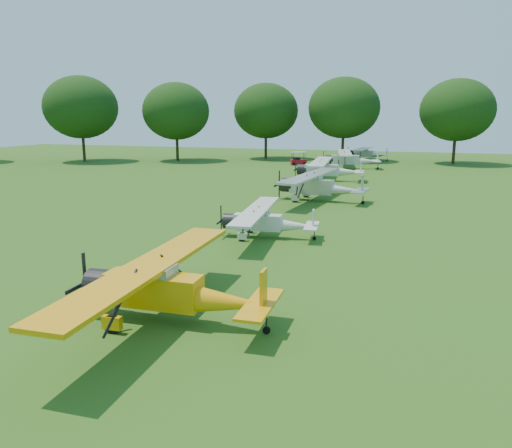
# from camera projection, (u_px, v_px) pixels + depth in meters

# --- Properties ---
(ground) EXTENTS (160.00, 160.00, 0.00)m
(ground) POSITION_uv_depth(u_px,v_px,m) (219.00, 255.00, 25.77)
(ground) COLOR #2B5314
(ground) RESTS_ON ground
(tree_belt) EXTENTS (137.36, 130.27, 14.52)m
(tree_belt) POSITION_uv_depth(u_px,v_px,m) (289.00, 94.00, 23.13)
(tree_belt) COLOR #302312
(tree_belt) RESTS_ON ground
(aircraft_2) EXTENTS (7.16, 11.38, 2.24)m
(aircraft_2) POSITION_uv_depth(u_px,v_px,m) (167.00, 286.00, 17.10)
(aircraft_2) COLOR #EE9D0A
(aircraft_2) RESTS_ON ground
(aircraft_3) EXTENTS (5.88, 9.35, 1.83)m
(aircraft_3) POSITION_uv_depth(u_px,v_px,m) (265.00, 220.00, 29.07)
(aircraft_3) COLOR silver
(aircraft_3) RESTS_ON ground
(aircraft_4) EXTENTS (7.69, 12.23, 2.40)m
(aircraft_4) POSITION_uv_depth(u_px,v_px,m) (318.00, 184.00, 41.52)
(aircraft_4) COLOR #BAB9BE
(aircraft_4) RESTS_ON ground
(aircraft_5) EXTENTS (7.59, 12.08, 2.37)m
(aircraft_5) POSITION_uv_depth(u_px,v_px,m) (327.00, 168.00, 54.32)
(aircraft_5) COLOR silver
(aircraft_5) RESTS_ON ground
(aircraft_6) EXTENTS (7.68, 12.15, 2.39)m
(aircraft_6) POSITION_uv_depth(u_px,v_px,m) (350.00, 158.00, 66.76)
(aircraft_6) COLOR silver
(aircraft_6) RESTS_ON ground
(aircraft_7) EXTENTS (6.60, 10.52, 2.07)m
(aircraft_7) POSITION_uv_depth(u_px,v_px,m) (367.00, 153.00, 79.40)
(aircraft_7) COLOR #BAB9BE
(aircraft_7) RESTS_ON ground
(golf_cart) EXTENTS (2.50, 2.07, 1.86)m
(golf_cart) POSITION_uv_depth(u_px,v_px,m) (298.00, 161.00, 71.95)
(golf_cart) COLOR #AB0C1C
(golf_cart) RESTS_ON ground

